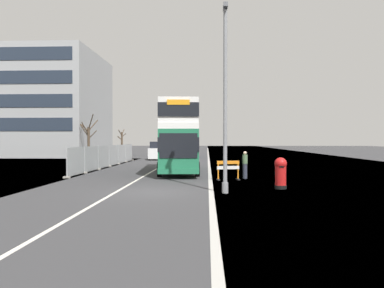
# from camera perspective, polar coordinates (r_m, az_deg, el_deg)

# --- Properties ---
(ground) EXTENTS (140.00, 280.00, 0.10)m
(ground) POSITION_cam_1_polar(r_m,az_deg,el_deg) (17.77, -4.19, -7.50)
(ground) COLOR #38383A
(double_decker_bus) EXTENTS (3.42, 10.80, 5.16)m
(double_decker_bus) POSITION_cam_1_polar(r_m,az_deg,el_deg) (27.97, -2.12, 1.20)
(double_decker_bus) COLOR #1E6B47
(double_decker_bus) RESTS_ON ground
(lamppost_foreground) EXTENTS (0.29, 0.70, 8.71)m
(lamppost_foreground) POSITION_cam_1_polar(r_m,az_deg,el_deg) (17.10, 5.18, 6.19)
(lamppost_foreground) COLOR gray
(lamppost_foreground) RESTS_ON ground
(red_pillar_postbox) EXTENTS (0.62, 0.62, 1.58)m
(red_pillar_postbox) POSITION_cam_1_polar(r_m,az_deg,el_deg) (19.08, 13.60, -4.19)
(red_pillar_postbox) COLOR black
(red_pillar_postbox) RESTS_ON ground
(roadworks_barrier) EXTENTS (1.46, 0.74, 1.19)m
(roadworks_barrier) POSITION_cam_1_polar(r_m,az_deg,el_deg) (22.67, 5.63, -3.76)
(roadworks_barrier) COLOR orange
(roadworks_barrier) RESTS_ON ground
(construction_site_fence) EXTENTS (0.44, 20.60, 2.02)m
(construction_site_fence) POSITION_cam_1_polar(r_m,az_deg,el_deg) (34.70, -12.77, -1.86)
(construction_site_fence) COLOR #A8AAAD
(construction_site_fence) RESTS_ON ground
(car_oncoming_near) EXTENTS (1.96, 4.57, 2.27)m
(car_oncoming_near) POSITION_cam_1_polar(r_m,az_deg,el_deg) (46.36, -5.35, -1.12)
(car_oncoming_near) COLOR silver
(car_oncoming_near) RESTS_ON ground
(car_receding_mid) EXTENTS (2.01, 3.82, 2.36)m
(car_receding_mid) POSITION_cam_1_polar(r_m,az_deg,el_deg) (52.30, -0.05, -0.87)
(car_receding_mid) COLOR navy
(car_receding_mid) RESTS_ON ground
(car_receding_far) EXTENTS (2.09, 4.55, 2.36)m
(car_receding_far) POSITION_cam_1_polar(r_m,az_deg,el_deg) (59.21, -3.62, -0.70)
(car_receding_far) COLOR navy
(car_receding_far) RESTS_ON ground
(car_far_side) EXTENTS (1.93, 3.84, 2.03)m
(car_far_side) POSITION_cam_1_polar(r_m,az_deg,el_deg) (68.32, -3.56, -0.65)
(car_far_side) COLOR gray
(car_far_side) RESTS_ON ground
(bare_tree_far_verge_near) EXTENTS (2.32, 2.38, 5.86)m
(bare_tree_far_verge_near) POSITION_cam_1_polar(r_m,az_deg,el_deg) (50.63, -15.77, 0.89)
(bare_tree_far_verge_near) COLOR #4C3D2D
(bare_tree_far_verge_near) RESTS_ON ground
(bare_tree_far_verge_mid) EXTENTS (2.10, 2.72, 4.89)m
(bare_tree_far_verge_mid) POSITION_cam_1_polar(r_m,az_deg,el_deg) (60.78, -15.36, 0.48)
(bare_tree_far_verge_mid) COLOR #4C3D2D
(bare_tree_far_verge_mid) RESTS_ON ground
(bare_tree_far_verge_far) EXTENTS (1.95, 2.63, 4.91)m
(bare_tree_far_verge_far) POSITION_cam_1_polar(r_m,az_deg,el_deg) (82.57, -10.85, 0.59)
(bare_tree_far_verge_far) COLOR #4C3D2D
(bare_tree_far_verge_far) RESTS_ON ground
(pedestrian_at_kerb) EXTENTS (0.34, 0.34, 1.75)m
(pedestrian_at_kerb) POSITION_cam_1_polar(r_m,az_deg,el_deg) (23.66, 8.22, -3.22)
(pedestrian_at_kerb) COLOR #2D3342
(pedestrian_at_kerb) RESTS_ON ground
(backdrop_office_block) EXTENTS (30.08, 17.24, 15.74)m
(backdrop_office_block) POSITION_cam_1_polar(r_m,az_deg,el_deg) (65.26, -27.15, 5.31)
(backdrop_office_block) COLOR #9EA0A3
(backdrop_office_block) RESTS_ON ground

